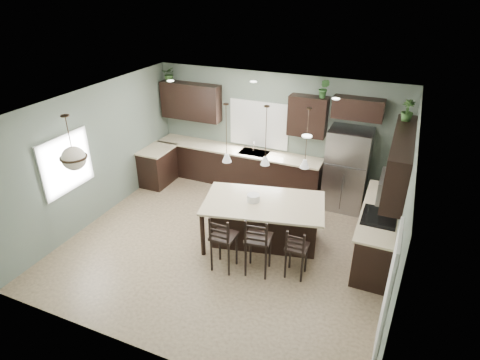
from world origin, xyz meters
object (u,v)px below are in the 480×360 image
at_px(kitchen_island, 263,223).
at_px(bar_stool_left, 224,242).
at_px(bar_stool_center, 258,244).
at_px(plant_back_left, 169,74).
at_px(bar_stool_right, 297,252).
at_px(refrigerator, 347,170).
at_px(serving_dish, 253,198).

distance_m(kitchen_island, bar_stool_left, 1.06).
relative_size(bar_stool_center, plant_back_left, 3.23).
bearing_deg(bar_stool_right, bar_stool_left, -166.91).
distance_m(refrigerator, plant_back_left, 4.80).
height_order(serving_dish, bar_stool_right, serving_dish).
bearing_deg(refrigerator, bar_stool_left, -117.27).
bearing_deg(bar_stool_left, bar_stool_right, 14.21).
relative_size(kitchen_island, bar_stool_center, 1.92).
distance_m(kitchen_island, serving_dish, 0.57).
bearing_deg(bar_stool_center, refrigerator, 63.71).
bearing_deg(kitchen_island, refrigerator, 47.26).
bearing_deg(bar_stool_left, serving_dish, 79.42).
bearing_deg(bar_stool_right, kitchen_island, 140.85).
distance_m(refrigerator, bar_stool_left, 3.43).
bearing_deg(kitchen_island, serving_dish, 180.00).
relative_size(serving_dish, bar_stool_center, 0.20).
bearing_deg(bar_stool_right, refrigerator, 82.26).
relative_size(refrigerator, bar_stool_center, 1.58).
distance_m(serving_dish, bar_stool_center, 0.99).
distance_m(serving_dish, plant_back_left, 4.17).
bearing_deg(plant_back_left, refrigerator, -2.39).
xyz_separation_m(bar_stool_center, bar_stool_right, (0.64, 0.17, -0.09)).
bearing_deg(bar_stool_right, bar_stool_center, -165.84).
distance_m(refrigerator, kitchen_island, 2.41).
relative_size(serving_dish, bar_stool_left, 0.21).
relative_size(refrigerator, bar_stool_left, 1.65).
relative_size(refrigerator, bar_stool_right, 1.87).
xyz_separation_m(serving_dish, bar_stool_center, (0.41, -0.81, -0.41)).
height_order(refrigerator, plant_back_left, plant_back_left).
bearing_deg(refrigerator, bar_stool_center, -108.52).
xyz_separation_m(bar_stool_left, bar_stool_center, (0.59, 0.13, 0.03)).
distance_m(bar_stool_left, bar_stool_center, 0.61).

